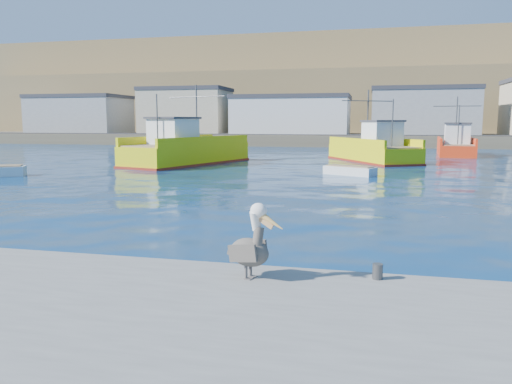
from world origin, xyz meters
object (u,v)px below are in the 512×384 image
Objects in this scene: trawler_yellow_a at (186,151)px; skiff_mid at (350,171)px; trawler_yellow_b at (374,150)px; boat_orange at (456,145)px; pelican at (251,246)px.

trawler_yellow_a is 3.72× the size of skiff_mid.
boat_orange is (8.37, 10.44, 0.05)m from trawler_yellow_b.
boat_orange is 2.57× the size of skiff_mid.
trawler_yellow_b reaches higher than skiff_mid.
trawler_yellow_b reaches higher than pelican.
skiff_mid is at bearing -113.97° from boat_orange.
trawler_yellow_a is 1.45× the size of boat_orange.
trawler_yellow_b is 3.12× the size of skiff_mid.
pelican is (-0.76, -24.52, 0.90)m from skiff_mid.
pelican reaches higher than skiff_mid.
trawler_yellow_b reaches higher than boat_orange.
boat_orange is at bearing 66.03° from skiff_mid.
skiff_mid is (-9.92, -22.33, -0.83)m from boat_orange.
trawler_yellow_b is at bearing 21.48° from trawler_yellow_a.
trawler_yellow_b is 13.38m from boat_orange.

